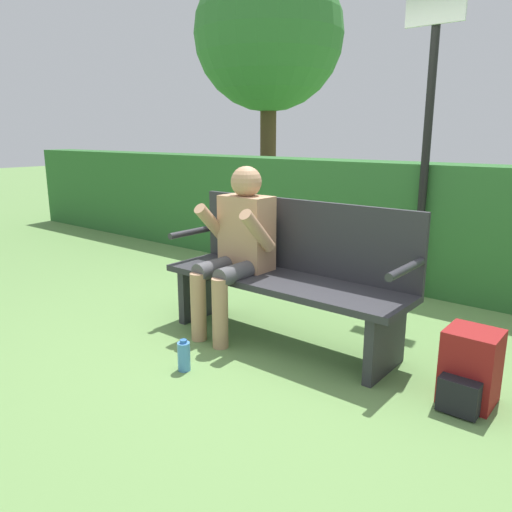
{
  "coord_description": "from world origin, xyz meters",
  "views": [
    {
      "loc": [
        1.94,
        -2.68,
        1.43
      ],
      "look_at": [
        -0.15,
        -0.1,
        0.62
      ],
      "focal_mm": 35.0,
      "sensor_mm": 36.0,
      "label": 1
    }
  ],
  "objects_px": {
    "park_bench": "(289,273)",
    "person_seated": "(238,242)",
    "signpost": "(428,123)",
    "water_bottle": "(184,356)",
    "tree": "(269,36)",
    "backpack": "(469,369)"
  },
  "relations": [
    {
      "from": "park_bench",
      "to": "person_seated",
      "type": "relative_size",
      "value": 1.49
    },
    {
      "from": "park_bench",
      "to": "person_seated",
      "type": "xyz_separation_m",
      "value": [
        -0.36,
        -0.12,
        0.19
      ]
    },
    {
      "from": "park_bench",
      "to": "tree",
      "type": "xyz_separation_m",
      "value": [
        -4.05,
        5.0,
        2.69
      ]
    },
    {
      "from": "park_bench",
      "to": "water_bottle",
      "type": "xyz_separation_m",
      "value": [
        -0.2,
        -0.83,
        -0.39
      ]
    },
    {
      "from": "park_bench",
      "to": "water_bottle",
      "type": "height_order",
      "value": "park_bench"
    },
    {
      "from": "park_bench",
      "to": "tree",
      "type": "height_order",
      "value": "tree"
    },
    {
      "from": "water_bottle",
      "to": "signpost",
      "type": "relative_size",
      "value": 0.08
    },
    {
      "from": "park_bench",
      "to": "backpack",
      "type": "bearing_deg",
      "value": -5.32
    },
    {
      "from": "signpost",
      "to": "park_bench",
      "type": "bearing_deg",
      "value": -103.69
    },
    {
      "from": "water_bottle",
      "to": "signpost",
      "type": "xyz_separation_m",
      "value": [
        0.55,
        2.3,
        1.43
      ]
    },
    {
      "from": "person_seated",
      "to": "tree",
      "type": "xyz_separation_m",
      "value": [
        -3.68,
        5.12,
        2.49
      ]
    },
    {
      "from": "park_bench",
      "to": "water_bottle",
      "type": "distance_m",
      "value": 0.94
    },
    {
      "from": "water_bottle",
      "to": "tree",
      "type": "distance_m",
      "value": 7.63
    },
    {
      "from": "person_seated",
      "to": "signpost",
      "type": "distance_m",
      "value": 1.94
    },
    {
      "from": "park_bench",
      "to": "signpost",
      "type": "height_order",
      "value": "signpost"
    },
    {
      "from": "water_bottle",
      "to": "tree",
      "type": "xyz_separation_m",
      "value": [
        -3.85,
        5.83,
        3.08
      ]
    },
    {
      "from": "backpack",
      "to": "tree",
      "type": "distance_m",
      "value": 7.97
    },
    {
      "from": "park_bench",
      "to": "person_seated",
      "type": "distance_m",
      "value": 0.43
    },
    {
      "from": "signpost",
      "to": "tree",
      "type": "xyz_separation_m",
      "value": [
        -4.4,
        3.53,
        1.65
      ]
    },
    {
      "from": "signpost",
      "to": "tree",
      "type": "relative_size",
      "value": 0.57
    },
    {
      "from": "park_bench",
      "to": "person_seated",
      "type": "height_order",
      "value": "person_seated"
    },
    {
      "from": "water_bottle",
      "to": "signpost",
      "type": "height_order",
      "value": "signpost"
    }
  ]
}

